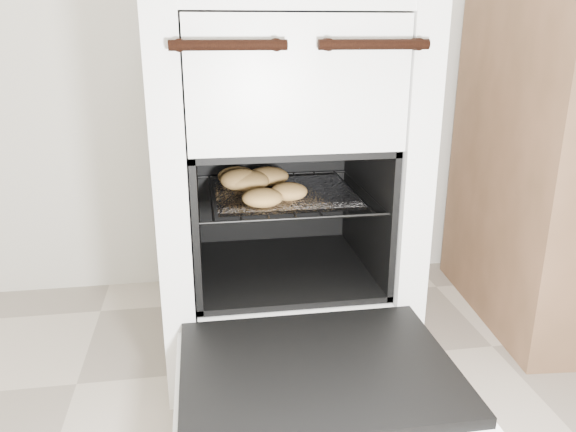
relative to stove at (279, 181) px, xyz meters
name	(u,v)px	position (x,y,z in m)	size (l,w,h in m)	color
stove	(279,181)	(0.00, 0.00, 0.00)	(0.55, 0.61, 0.84)	white
oven_door	(317,373)	(0.00, -0.46, -0.23)	(0.49, 0.38, 0.03)	black
oven_rack	(283,193)	(0.00, -0.06, -0.01)	(0.40, 0.38, 0.01)	black
foil_sheet	(284,193)	(0.00, -0.08, -0.01)	(0.31, 0.27, 0.01)	white
baked_rolls	(255,182)	(-0.07, -0.06, 0.02)	(0.20, 0.29, 0.05)	#B67F49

